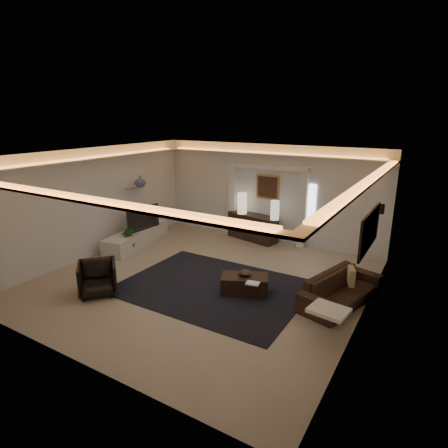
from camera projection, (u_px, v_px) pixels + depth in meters
The scene contains 33 objects.
floor at pixel (204, 280), 8.74m from camera, with size 7.00×7.00×0.00m, color tan.
ceiling at pixel (201, 155), 7.92m from camera, with size 7.00×7.00×0.00m, color white.
wall_back at pixel (268, 193), 11.21m from camera, with size 7.00×7.00×0.00m, color silver.
wall_front at pixel (68, 277), 5.45m from camera, with size 7.00×7.00×0.00m, color silver.
wall_left at pixel (95, 202), 10.06m from camera, with size 7.00×7.00×0.00m, color silver.
wall_right at pixel (367, 248), 6.61m from camera, with size 7.00×7.00×0.00m, color silver.
cove_soffit at pixel (202, 168), 8.00m from camera, with size 7.00×7.00×0.04m, color silver.
daylight_slit at pixel (311, 202), 10.56m from camera, with size 0.25×0.03×1.00m, color white.
area_rug at pixel (213, 287), 8.38m from camera, with size 4.00×3.00×0.01m, color black.
pilaster_left at pixel (233, 201), 11.80m from camera, with size 0.22×0.20×2.20m, color silver.
pilaster_right at pixel (303, 210), 10.66m from camera, with size 0.22×0.20×2.20m, color silver.
alcove_header at pixel (267, 167), 10.91m from camera, with size 2.52×0.20×0.12m, color silver.
painting_frame at pixel (268, 187), 11.13m from camera, with size 0.74×0.04×0.74m, color tan.
painting_canvas at pixel (267, 187), 11.11m from camera, with size 0.62×0.02×0.62m, color #4C2D1E.
art_panel_frame at pixel (370, 230), 6.80m from camera, with size 0.04×1.64×0.74m, color black.
art_panel_gold at pixel (368, 230), 6.81m from camera, with size 0.02×1.50×0.62m, color tan.
wall_sconce at pixel (382, 209), 8.41m from camera, with size 0.12×0.12×0.22m, color black.
wall_niche at pixel (133, 187), 11.12m from camera, with size 0.10×0.55×0.04m, color silver.
console at pixel (253, 227), 11.48m from camera, with size 1.61×0.50×0.80m, color black.
lamp_left at pixel (242, 204), 11.40m from camera, with size 0.29×0.29×0.64m, color #F6E6B3.
lamp_right at pixel (275, 210), 10.72m from camera, with size 0.25×0.25×0.56m, color beige.
media_ledge at pixel (137, 237), 11.10m from camera, with size 0.65×2.59×0.49m, color silver.
tv at pixel (140, 218), 10.97m from camera, with size 0.16×1.19×0.69m, color black.
figurine at pixel (156, 216), 11.79m from camera, with size 0.12×0.12×0.33m, color black.
ginger_jar at pixel (140, 181), 10.94m from camera, with size 0.32×0.32×0.34m, color #425E70.
plant at pixel (128, 241), 10.42m from camera, with size 0.39×0.39×0.69m, color #1A370F.
sofa at pixel (342, 289), 7.63m from camera, with size 0.81×2.08×0.61m, color #3A2519.
throw_blanket at pixel (329, 310), 6.31m from camera, with size 0.62×0.51×0.07m, color beige.
throw_pillow at pixel (351, 276), 7.64m from camera, with size 0.11×0.36×0.36m, color tan.
coffee_table at pixel (245, 284), 8.09m from camera, with size 0.99×0.54×0.37m, color black.
bowl at pixel (245, 273), 8.07m from camera, with size 0.29×0.29×0.07m, color #39291C.
magazine at pixel (253, 282), 7.64m from camera, with size 0.27×0.19×0.03m, color white.
armchair at pixel (98, 278), 8.00m from camera, with size 0.77×0.79×0.72m, color black.
Camera 1 is at (4.53, -6.63, 3.72)m, focal length 30.02 mm.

